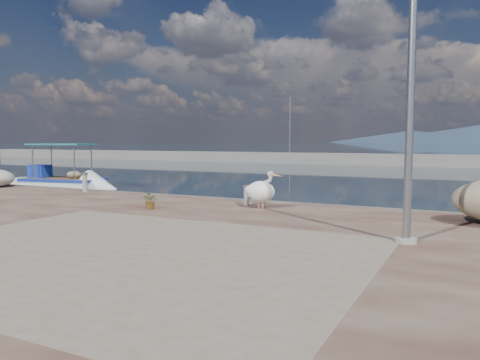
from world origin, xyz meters
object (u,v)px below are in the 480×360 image
lamp_post (411,79)px  pelican (261,191)px  bollard_near (246,194)px  boat_left (62,185)px

lamp_post → pelican: bearing=146.8°
bollard_near → lamp_post: bearing=-32.8°
boat_left → pelican: (13.90, -4.96, 0.83)m
boat_left → bollard_near: boat_left is taller
lamp_post → bollard_near: bearing=147.2°
boat_left → lamp_post: 20.47m
boat_left → lamp_post: (18.51, -7.97, 3.58)m
pelican → bollard_near: (-0.72, 0.42, -0.19)m
lamp_post → bollard_near: 6.98m
boat_left → pelican: 14.78m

